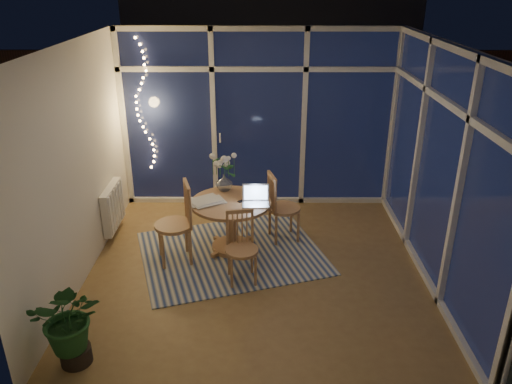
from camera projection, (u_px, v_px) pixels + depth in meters
floor at (259, 270)px, 5.95m from camera, size 4.00×4.00×0.00m
ceiling at (259, 45)px, 4.90m from camera, size 4.00×4.00×0.00m
wall_back at (259, 119)px, 7.26m from camera, size 4.00×0.04×2.60m
wall_front at (259, 267)px, 3.59m from camera, size 4.00×0.04×2.60m
wall_left at (76, 168)px, 5.44m from camera, size 0.04×4.00×2.60m
wall_right at (443, 168)px, 5.42m from camera, size 0.04×4.00×2.60m
window_wall_back at (259, 120)px, 7.22m from camera, size 4.00×0.10×2.60m
window_wall_right at (439, 168)px, 5.42m from camera, size 0.10×4.00×2.60m
radiator at (113, 207)px, 6.62m from camera, size 0.10×0.70×0.58m
fairy_lights at (143, 106)px, 7.07m from camera, size 0.24×0.10×1.85m
garden_patio at (282, 144)px, 10.55m from camera, size 12.00×6.00×0.10m
garden_fence at (259, 93)px, 10.62m from camera, size 11.00×0.08×1.80m
neighbour_roof at (270, 18)px, 12.85m from camera, size 7.00×3.00×2.20m
garden_shrubs at (214, 144)px, 8.89m from camera, size 0.90×0.90×0.90m
rug at (232, 253)px, 6.30m from camera, size 2.62×2.33×0.01m
dining_table at (231, 226)px, 6.26m from camera, size 1.25×1.25×0.68m
chair_left at (173, 223)px, 5.94m from camera, size 0.59×0.59×1.03m
chair_right at (284, 207)px, 6.45m from camera, size 0.53×0.53×0.95m
chair_front at (242, 249)px, 5.57m from camera, size 0.45×0.45×0.85m
laptop at (256, 196)px, 5.98m from camera, size 0.33×0.28×0.24m
flower_vase at (224, 183)px, 6.39m from camera, size 0.25×0.25×0.21m
bowl at (252, 192)px, 6.32m from camera, size 0.19×0.19×0.04m
newspapers at (207, 202)px, 6.08m from camera, size 0.45×0.40×0.02m
phone at (242, 201)px, 6.12m from camera, size 0.12×0.11×0.01m
potted_plant at (71, 328)px, 4.39m from camera, size 0.59×0.53×0.76m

